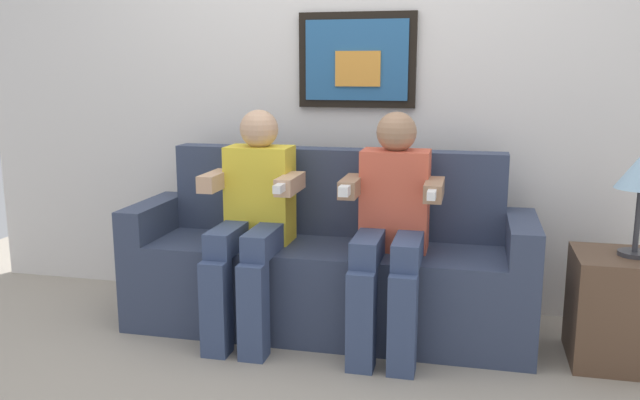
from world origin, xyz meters
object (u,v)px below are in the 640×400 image
couch (328,268)px  side_table_right (618,309)px  person_on_left (253,216)px  person_on_right (391,223)px

couch → side_table_right: couch is taller
person_on_left → person_on_right: bearing=-0.0°
couch → person_on_left: bearing=-153.7°
couch → person_on_left: size_ratio=1.81×
side_table_right → person_on_right: bearing=-176.5°
couch → side_table_right: (1.35, -0.11, -0.06)m
couch → person_on_right: 0.48m
couch → person_on_right: size_ratio=1.81×
person_on_right → side_table_right: (1.02, 0.06, -0.36)m
person_on_left → side_table_right: person_on_left is taller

